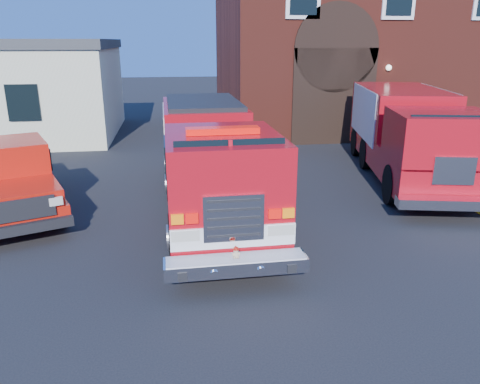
{
  "coord_description": "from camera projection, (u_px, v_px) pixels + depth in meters",
  "views": [
    {
      "loc": [
        -1.32,
        -10.29,
        4.28
      ],
      "look_at": [
        0.0,
        -1.2,
        1.3
      ],
      "focal_mm": 35.0,
      "sensor_mm": 36.0,
      "label": 1
    }
  ],
  "objects": [
    {
      "name": "ground",
      "position": [
        233.0,
        228.0,
        11.19
      ],
      "size": [
        100.0,
        100.0,
        0.0
      ],
      "primitive_type": "plane",
      "color": "black",
      "rests_on": "ground"
    },
    {
      "name": "parking_stripe_mid",
      "position": [
        407.0,
        173.0,
        15.84
      ],
      "size": [
        0.12,
        3.0,
        0.01
      ],
      "primitive_type": "cube",
      "color": "gold",
      "rests_on": "ground"
    },
    {
      "name": "parking_stripe_near",
      "position": [
        459.0,
        202.0,
        13.02
      ],
      "size": [
        0.12,
        3.0,
        0.01
      ],
      "primitive_type": "cube",
      "color": "gold",
      "rests_on": "ground"
    },
    {
      "name": "secondary_truck",
      "position": [
        409.0,
        132.0,
        15.06
      ],
      "size": [
        4.32,
        8.77,
        2.73
      ],
      "color": "black",
      "rests_on": "ground"
    },
    {
      "name": "fire_engine",
      "position": [
        210.0,
        159.0,
        12.02
      ],
      "size": [
        2.54,
        8.67,
        2.66
      ],
      "color": "black",
      "rests_on": "ground"
    },
    {
      "name": "fire_station",
      "position": [
        369.0,
        41.0,
        24.27
      ],
      "size": [
        15.2,
        10.2,
        8.45
      ],
      "color": "maroon",
      "rests_on": "ground"
    },
    {
      "name": "pickup_truck",
      "position": [
        7.0,
        177.0,
        12.17
      ],
      "size": [
        4.07,
        6.14,
        1.89
      ],
      "color": "black",
      "rests_on": "ground"
    },
    {
      "name": "side_building",
      "position": [
        2.0,
        88.0,
        21.51
      ],
      "size": [
        10.2,
        8.2,
        4.35
      ],
      "color": "beige",
      "rests_on": "ground"
    },
    {
      "name": "parking_stripe_far",
      "position": [
        371.0,
        153.0,
        18.67
      ],
      "size": [
        0.12,
        3.0,
        0.01
      ],
      "primitive_type": "cube",
      "color": "gold",
      "rests_on": "ground"
    }
  ]
}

